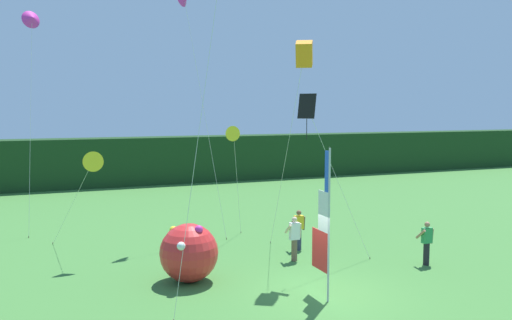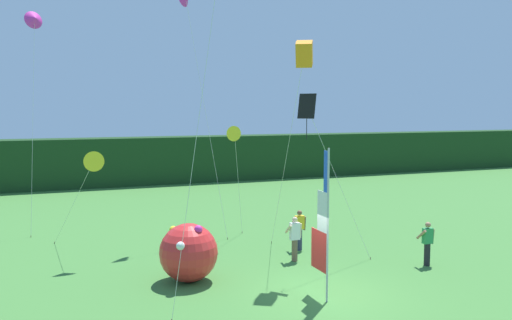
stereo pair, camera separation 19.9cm
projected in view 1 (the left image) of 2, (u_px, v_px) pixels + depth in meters
ground_plane at (321, 294)px, 16.21m from camera, size 120.00×120.00×0.00m
distant_treeline at (154, 160)px, 40.03m from camera, size 80.00×2.40×3.49m
banner_flag at (324, 227)px, 15.66m from camera, size 0.06×1.03×4.52m
person_near_banner at (294, 237)px, 19.70m from camera, size 0.55×0.48×1.66m
person_mid_field at (427, 242)px, 19.18m from camera, size 0.55×0.48×1.59m
person_far_left at (299, 229)px, 21.21m from camera, size 0.55×0.48×1.61m
inflatable_balloon at (189, 253)px, 17.32m from camera, size 1.91×1.91×1.93m
kite_yellow_delta_0 at (93, 162)px, 19.28m from camera, size 1.81×3.50×4.10m
kite_magenta_delta_1 at (32, 19)px, 24.35m from camera, size 0.96×2.40×10.18m
kite_yellow_delta_3 at (234, 134)px, 22.31m from camera, size 1.12×1.56×4.91m
kite_orange_box_4 at (304, 55)px, 18.09m from camera, size 0.87×4.20×7.96m
kite_black_diamond_5 at (310, 114)px, 18.09m from camera, size 3.22×0.74×6.14m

